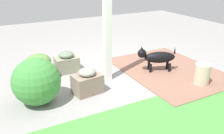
# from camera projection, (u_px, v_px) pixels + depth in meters

# --- Properties ---
(ground_plane) EXTENTS (12.00, 12.00, 0.00)m
(ground_plane) POSITION_uv_depth(u_px,v_px,m) (115.00, 77.00, 4.75)
(ground_plane) COLOR gray
(brick_path) EXTENTS (1.80, 2.40, 0.02)m
(brick_path) POSITION_uv_depth(u_px,v_px,m) (169.00, 70.00, 5.07)
(brick_path) COLOR #895F4E
(brick_path) RESTS_ON ground
(porch_pillar) EXTENTS (0.13, 0.13, 2.32)m
(porch_pillar) POSITION_uv_depth(u_px,v_px,m) (107.00, 19.00, 4.24)
(porch_pillar) COLOR white
(porch_pillar) RESTS_ON ground
(stone_planter_nearest) EXTENTS (0.48, 0.36, 0.44)m
(stone_planter_nearest) POSITION_uv_depth(u_px,v_px,m) (67.00, 62.00, 4.94)
(stone_planter_nearest) COLOR gray
(stone_planter_nearest) RESTS_ON ground
(stone_planter_mid) EXTENTS (0.51, 0.39, 0.45)m
(stone_planter_mid) POSITION_uv_depth(u_px,v_px,m) (87.00, 82.00, 4.09)
(stone_planter_mid) COLOR gray
(stone_planter_mid) RESTS_ON ground
(round_shrub) EXTENTS (0.75, 0.75, 0.75)m
(round_shrub) POSITION_uv_depth(u_px,v_px,m) (36.00, 82.00, 3.71)
(round_shrub) COLOR #3F893D
(round_shrub) RESTS_ON ground
(terracotta_pot_broad) EXTENTS (0.47, 0.47, 0.52)m
(terracotta_pot_broad) POSITION_uv_depth(u_px,v_px,m) (39.00, 65.00, 4.51)
(terracotta_pot_broad) COLOR #B35F45
(terracotta_pot_broad) RESTS_ON ground
(dog) EXTENTS (0.77, 0.45, 0.54)m
(dog) POSITION_uv_depth(u_px,v_px,m) (157.00, 57.00, 4.90)
(dog) COLOR black
(dog) RESTS_ON ground
(ceramic_urn) EXTENTS (0.28, 0.28, 0.39)m
(ceramic_urn) POSITION_uv_depth(u_px,v_px,m) (202.00, 74.00, 4.39)
(ceramic_urn) COLOR beige
(ceramic_urn) RESTS_ON ground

